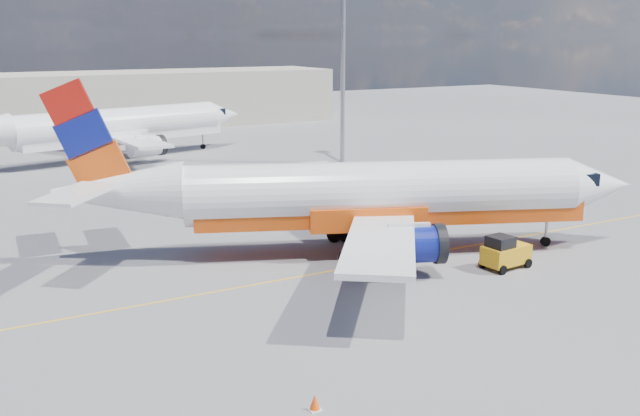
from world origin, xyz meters
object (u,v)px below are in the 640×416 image
main_jet (363,196)px  second_jet (110,127)px  gse_tug (505,252)px  traffic_cone (315,402)px

main_jet → second_jet: bearing=119.5°
gse_tug → traffic_cone: gse_tug is taller
second_jet → main_jet: bearing=-95.3°
second_jet → gse_tug: size_ratio=12.06×
main_jet → traffic_cone: size_ratio=57.23×
main_jet → traffic_cone: main_jet is taller
second_jet → traffic_cone: 57.81m
gse_tug → traffic_cone: 19.55m
gse_tug → traffic_cone: (-17.40, -8.88, -0.64)m
main_jet → traffic_cone: (-11.78, -15.42, -3.35)m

